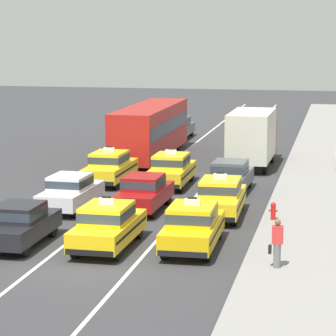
{
  "coord_description": "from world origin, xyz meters",
  "views": [
    {
      "loc": [
        8.3,
        -25.84,
        8.0
      ],
      "look_at": [
        0.22,
        12.29,
        1.3
      ],
      "focal_mm": 88.08,
      "sensor_mm": 36.0,
      "label": 1
    }
  ],
  "objects_px": {
    "bus_left_fourth": "(150,128)",
    "sedan_left_second": "(70,191)",
    "taxi_left_third": "(110,167)",
    "sedan_left_nearest": "(20,223)",
    "box_truck_right_fourth": "(253,136)",
    "sedan_left_fifth": "(178,127)",
    "fire_hydrant": "(273,210)",
    "pedestrian_near_crosswalk": "(277,244)",
    "taxi_right_second": "(220,197)",
    "taxi_center_third": "(171,169)",
    "taxi_right_nearest": "(193,226)",
    "sedan_right_third": "(230,176)",
    "sedan_center_second": "(144,192)",
    "taxi_center_nearest": "(108,225)"
  },
  "relations": [
    {
      "from": "bus_left_fourth",
      "to": "fire_hydrant",
      "type": "relative_size",
      "value": 15.35
    },
    {
      "from": "sedan_left_second",
      "to": "taxi_left_third",
      "type": "relative_size",
      "value": 0.95
    },
    {
      "from": "box_truck_right_fourth",
      "to": "taxi_left_third",
      "type": "bearing_deg",
      "value": -134.43
    },
    {
      "from": "sedan_left_second",
      "to": "fire_hydrant",
      "type": "bearing_deg",
      "value": -4.21
    },
    {
      "from": "taxi_right_nearest",
      "to": "fire_hydrant",
      "type": "relative_size",
      "value": 6.29
    },
    {
      "from": "taxi_center_nearest",
      "to": "pedestrian_near_crosswalk",
      "type": "relative_size",
      "value": 2.8
    },
    {
      "from": "sedan_center_second",
      "to": "taxi_right_second",
      "type": "relative_size",
      "value": 0.94
    },
    {
      "from": "sedan_right_third",
      "to": "pedestrian_near_crosswalk",
      "type": "xyz_separation_m",
      "value": [
        3.28,
        -12.78,
        0.12
      ]
    },
    {
      "from": "bus_left_fourth",
      "to": "pedestrian_near_crosswalk",
      "type": "relative_size",
      "value": 6.86
    },
    {
      "from": "sedan_center_second",
      "to": "sedan_left_nearest",
      "type": "bearing_deg",
      "value": -114.79
    },
    {
      "from": "sedan_left_fifth",
      "to": "sedan_left_second",
      "type": "bearing_deg",
      "value": -90.07
    },
    {
      "from": "taxi_right_nearest",
      "to": "fire_hydrant",
      "type": "bearing_deg",
      "value": 61.52
    },
    {
      "from": "sedan_left_second",
      "to": "taxi_right_second",
      "type": "height_order",
      "value": "taxi_right_second"
    },
    {
      "from": "sedan_center_second",
      "to": "sedan_right_third",
      "type": "bearing_deg",
      "value": 55.81
    },
    {
      "from": "taxi_right_second",
      "to": "bus_left_fourth",
      "type": "bearing_deg",
      "value": 113.55
    },
    {
      "from": "taxi_left_third",
      "to": "taxi_right_second",
      "type": "bearing_deg",
      "value": -43.67
    },
    {
      "from": "bus_left_fourth",
      "to": "pedestrian_near_crosswalk",
      "type": "distance_m",
      "value": 24.56
    },
    {
      "from": "sedan_left_fifth",
      "to": "pedestrian_near_crosswalk",
      "type": "height_order",
      "value": "pedestrian_near_crosswalk"
    },
    {
      "from": "box_truck_right_fourth",
      "to": "pedestrian_near_crosswalk",
      "type": "relative_size",
      "value": 4.28
    },
    {
      "from": "taxi_center_third",
      "to": "fire_hydrant",
      "type": "height_order",
      "value": "taxi_center_third"
    },
    {
      "from": "sedan_left_second",
      "to": "fire_hydrant",
      "type": "distance_m",
      "value": 9.01
    },
    {
      "from": "sedan_left_second",
      "to": "taxi_right_nearest",
      "type": "xyz_separation_m",
      "value": [
        6.45,
        -5.33,
        0.03
      ]
    },
    {
      "from": "sedan_left_nearest",
      "to": "bus_left_fourth",
      "type": "xyz_separation_m",
      "value": [
        -0.0,
        21.21,
        0.97
      ]
    },
    {
      "from": "taxi_right_second",
      "to": "fire_hydrant",
      "type": "distance_m",
      "value": 2.41
    },
    {
      "from": "taxi_left_third",
      "to": "taxi_center_nearest",
      "type": "relative_size",
      "value": 1.0
    },
    {
      "from": "sedan_left_second",
      "to": "sedan_right_third",
      "type": "xyz_separation_m",
      "value": [
        6.38,
        5.24,
        0.0
      ]
    },
    {
      "from": "bus_left_fourth",
      "to": "taxi_right_second",
      "type": "distance_m",
      "value": 16.49
    },
    {
      "from": "sedan_left_nearest",
      "to": "box_truck_right_fourth",
      "type": "bearing_deg",
      "value": 71.3
    },
    {
      "from": "sedan_left_nearest",
      "to": "sedan_right_third",
      "type": "relative_size",
      "value": 0.99
    },
    {
      "from": "sedan_right_third",
      "to": "sedan_left_nearest",
      "type": "bearing_deg",
      "value": -118.87
    },
    {
      "from": "sedan_left_nearest",
      "to": "bus_left_fourth",
      "type": "height_order",
      "value": "bus_left_fourth"
    },
    {
      "from": "sedan_left_nearest",
      "to": "bus_left_fourth",
      "type": "bearing_deg",
      "value": 90.0
    },
    {
      "from": "taxi_center_nearest",
      "to": "taxi_right_nearest",
      "type": "bearing_deg",
      "value": 9.42
    },
    {
      "from": "taxi_right_second",
      "to": "sedan_right_third",
      "type": "distance_m",
      "value": 5.28
    },
    {
      "from": "taxi_left_third",
      "to": "taxi_center_nearest",
      "type": "height_order",
      "value": "same"
    },
    {
      "from": "taxi_center_third",
      "to": "sedan_center_second",
      "type": "bearing_deg",
      "value": -90.46
    },
    {
      "from": "taxi_center_third",
      "to": "taxi_right_second",
      "type": "distance_m",
      "value": 7.18
    },
    {
      "from": "sedan_left_nearest",
      "to": "pedestrian_near_crosswalk",
      "type": "height_order",
      "value": "pedestrian_near_crosswalk"
    },
    {
      "from": "sedan_left_second",
      "to": "taxi_left_third",
      "type": "xyz_separation_m",
      "value": [
        -0.01,
        6.37,
        0.03
      ]
    },
    {
      "from": "bus_left_fourth",
      "to": "sedan_right_third",
      "type": "bearing_deg",
      "value": -57.42
    },
    {
      "from": "pedestrian_near_crosswalk",
      "to": "fire_hydrant",
      "type": "height_order",
      "value": "pedestrian_near_crosswalk"
    },
    {
      "from": "bus_left_fourth",
      "to": "sedan_left_second",
      "type": "bearing_deg",
      "value": -90.4
    },
    {
      "from": "taxi_right_nearest",
      "to": "fire_hydrant",
      "type": "distance_m",
      "value": 5.32
    },
    {
      "from": "sedan_left_fifth",
      "to": "fire_hydrant",
      "type": "xyz_separation_m",
      "value": [
        8.95,
        -24.82,
        -0.3
      ]
    },
    {
      "from": "taxi_right_second",
      "to": "fire_hydrant",
      "type": "bearing_deg",
      "value": -15.48
    },
    {
      "from": "sedan_center_second",
      "to": "pedestrian_near_crosswalk",
      "type": "bearing_deg",
      "value": -51.37
    },
    {
      "from": "sedan_left_fifth",
      "to": "taxi_right_nearest",
      "type": "relative_size",
      "value": 0.94
    },
    {
      "from": "taxi_left_third",
      "to": "taxi_right_nearest",
      "type": "xyz_separation_m",
      "value": [
        6.46,
        -11.69,
        0.0
      ]
    },
    {
      "from": "taxi_center_third",
      "to": "taxi_right_nearest",
      "type": "distance_m",
      "value": 12.04
    },
    {
      "from": "taxi_right_nearest",
      "to": "sedan_right_third",
      "type": "distance_m",
      "value": 10.57
    }
  ]
}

